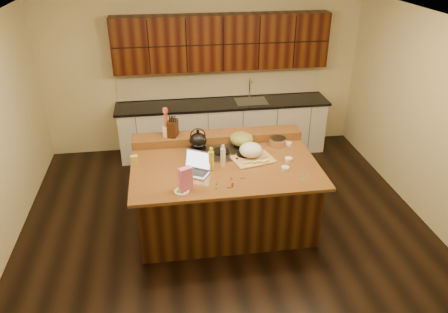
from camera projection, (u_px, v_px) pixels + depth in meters
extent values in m
cube|color=black|center=(225.00, 222.00, 6.07)|extent=(5.50, 5.00, 0.01)
cube|color=silver|center=(225.00, 22.00, 4.81)|extent=(5.50, 5.00, 0.01)
cube|color=beige|center=(203.00, 75.00, 7.64)|extent=(5.50, 0.01, 2.70)
cube|color=beige|center=(275.00, 272.00, 3.24)|extent=(5.50, 0.01, 2.70)
cube|color=beige|center=(429.00, 121.00, 5.80)|extent=(0.01, 5.00, 2.70)
cube|color=black|center=(225.00, 195.00, 5.86)|extent=(2.22, 1.42, 0.88)
cube|color=black|center=(225.00, 165.00, 5.65)|extent=(2.40, 1.60, 0.04)
cube|color=black|center=(217.00, 137.00, 6.22)|extent=(2.40, 0.30, 0.12)
cube|color=gray|center=(221.00, 153.00, 5.90)|extent=(0.92, 0.52, 0.02)
cylinder|color=black|center=(198.00, 149.00, 5.96)|extent=(0.22, 0.22, 0.03)
cylinder|color=black|center=(241.00, 146.00, 6.04)|extent=(0.22, 0.22, 0.03)
cylinder|color=black|center=(200.00, 157.00, 5.74)|extent=(0.22, 0.22, 0.03)
cylinder|color=black|center=(245.00, 154.00, 5.81)|extent=(0.22, 0.22, 0.03)
cylinder|color=black|center=(221.00, 151.00, 5.89)|extent=(0.22, 0.22, 0.03)
cube|color=silver|center=(223.00, 129.00, 7.80)|extent=(3.60, 0.62, 0.90)
cube|color=black|center=(223.00, 104.00, 7.58)|extent=(3.70, 0.66, 0.04)
cube|color=gray|center=(251.00, 101.00, 7.64)|extent=(0.55, 0.42, 0.01)
cylinder|color=gray|center=(250.00, 88.00, 7.71)|extent=(0.02, 0.02, 0.36)
cube|color=black|center=(222.00, 42.00, 7.24)|extent=(3.60, 0.34, 0.90)
cube|color=beige|center=(221.00, 83.00, 7.72)|extent=(3.60, 0.03, 0.50)
ellipsoid|color=black|center=(198.00, 140.00, 5.91)|extent=(0.30, 0.30, 0.21)
ellipsoid|color=olive|center=(241.00, 139.00, 5.99)|extent=(0.41, 0.41, 0.18)
cube|color=#B7B7BC|center=(195.00, 173.00, 5.41)|extent=(0.44, 0.40, 0.02)
cube|color=black|center=(195.00, 172.00, 5.41)|extent=(0.34, 0.28, 0.00)
cube|color=#B7B7BC|center=(199.00, 160.00, 5.45)|extent=(0.35, 0.25, 0.23)
cube|color=silver|center=(198.00, 160.00, 5.45)|extent=(0.31, 0.21, 0.20)
cylinder|color=yellow|center=(211.00, 161.00, 5.41)|extent=(0.09, 0.09, 0.27)
cylinder|color=silver|center=(223.00, 157.00, 5.52)|extent=(0.08, 0.08, 0.25)
cube|color=tan|center=(253.00, 159.00, 5.72)|extent=(0.59, 0.49, 0.02)
ellipsoid|color=white|center=(251.00, 150.00, 5.73)|extent=(0.30, 0.30, 0.19)
cube|color=#EDD872|center=(248.00, 163.00, 5.59)|extent=(0.11, 0.03, 0.03)
cube|color=#EDD872|center=(257.00, 162.00, 5.60)|extent=(0.11, 0.03, 0.03)
cube|color=#EDD872|center=(265.00, 161.00, 5.62)|extent=(0.11, 0.03, 0.03)
cylinder|color=gray|center=(262.00, 158.00, 5.71)|extent=(0.20, 0.08, 0.01)
cylinder|color=white|center=(285.00, 168.00, 5.48)|extent=(0.13, 0.13, 0.04)
cylinder|color=white|center=(289.00, 159.00, 5.69)|extent=(0.10, 0.10, 0.04)
cylinder|color=white|center=(288.00, 144.00, 6.11)|extent=(0.12, 0.12, 0.04)
cylinder|color=#996B3F|center=(278.00, 142.00, 6.10)|extent=(0.26, 0.26, 0.09)
cone|color=silver|center=(303.00, 174.00, 5.32)|extent=(0.09, 0.09, 0.07)
cube|color=pink|center=(186.00, 179.00, 5.02)|extent=(0.17, 0.14, 0.29)
cylinder|color=white|center=(182.00, 191.00, 5.03)|extent=(0.20, 0.20, 0.01)
cube|color=gold|center=(134.00, 160.00, 5.59)|extent=(0.10, 0.07, 0.13)
cylinder|color=white|center=(167.00, 132.00, 6.07)|extent=(0.16, 0.16, 0.14)
cube|color=black|center=(173.00, 128.00, 6.06)|extent=(0.17, 0.22, 0.23)
ellipsoid|color=red|center=(228.00, 187.00, 5.11)|extent=(0.02, 0.02, 0.02)
ellipsoid|color=#198C26|center=(231.00, 187.00, 5.10)|extent=(0.02, 0.02, 0.02)
ellipsoid|color=red|center=(233.00, 186.00, 5.13)|extent=(0.02, 0.02, 0.02)
ellipsoid|color=#198C26|center=(216.00, 189.00, 5.08)|extent=(0.02, 0.02, 0.02)
ellipsoid|color=red|center=(242.00, 178.00, 5.30)|extent=(0.02, 0.02, 0.02)
ellipsoid|color=#198C26|center=(244.00, 178.00, 5.30)|extent=(0.02, 0.02, 0.02)
ellipsoid|color=red|center=(233.00, 184.00, 5.18)|extent=(0.02, 0.02, 0.02)
ellipsoid|color=#198C26|center=(216.00, 184.00, 5.17)|extent=(0.02, 0.02, 0.02)
ellipsoid|color=red|center=(232.00, 185.00, 5.15)|extent=(0.02, 0.02, 0.02)
ellipsoid|color=#198C26|center=(230.00, 187.00, 5.12)|extent=(0.02, 0.02, 0.02)
ellipsoid|color=red|center=(231.00, 178.00, 5.29)|extent=(0.02, 0.02, 0.02)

